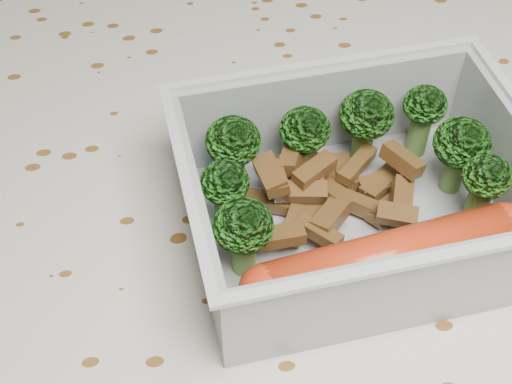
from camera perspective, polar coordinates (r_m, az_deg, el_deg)
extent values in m
cube|color=brown|center=(0.44, 1.26, -4.64)|extent=(1.40, 0.90, 0.04)
cube|color=silver|center=(0.43, 1.31, -2.79)|extent=(1.46, 0.96, 0.01)
cube|color=silver|center=(0.42, 7.75, -2.81)|extent=(0.20, 0.16, 0.00)
cube|color=silver|center=(0.44, 5.35, 6.54)|extent=(0.18, 0.02, 0.06)
cube|color=silver|center=(0.36, 11.75, -7.81)|extent=(0.18, 0.02, 0.06)
cube|color=silver|center=(0.43, 19.47, 2.18)|extent=(0.02, 0.13, 0.06)
cube|color=silver|center=(0.38, -4.57, -2.26)|extent=(0.02, 0.13, 0.06)
cube|color=silver|center=(0.43, 5.46, 10.16)|extent=(0.19, 0.02, 0.00)
cube|color=silver|center=(0.33, 12.90, -5.43)|extent=(0.19, 0.02, 0.00)
cube|color=silver|center=(0.36, -5.64, 0.83)|extent=(0.02, 0.14, 0.00)
cylinder|color=#608C3F|center=(0.43, -1.76, 1.77)|extent=(0.01, 0.01, 0.03)
ellipsoid|color=#338327|center=(0.41, -1.84, 4.10)|extent=(0.03, 0.03, 0.03)
cylinder|color=#608C3F|center=(0.43, 3.78, 2.68)|extent=(0.01, 0.01, 0.03)
ellipsoid|color=#338327|center=(0.42, 3.94, 5.01)|extent=(0.03, 0.03, 0.03)
cylinder|color=#608C3F|center=(0.45, 8.48, 3.84)|extent=(0.01, 0.01, 0.03)
ellipsoid|color=#338327|center=(0.43, 8.84, 6.15)|extent=(0.03, 0.03, 0.03)
cylinder|color=#608C3F|center=(0.46, 12.86, 4.55)|extent=(0.01, 0.01, 0.03)
ellipsoid|color=#338327|center=(0.44, 13.39, 6.80)|extent=(0.03, 0.03, 0.02)
cylinder|color=#608C3F|center=(0.40, -2.40, -1.54)|extent=(0.01, 0.01, 0.03)
ellipsoid|color=#338327|center=(0.39, -2.52, 0.77)|extent=(0.03, 0.03, 0.02)
cylinder|color=#608C3F|center=(0.44, 15.50, 1.54)|extent=(0.01, 0.01, 0.03)
ellipsoid|color=#338327|center=(0.43, 16.16, 3.78)|extent=(0.03, 0.03, 0.03)
cylinder|color=#608C3F|center=(0.39, -0.99, -4.95)|extent=(0.01, 0.01, 0.03)
ellipsoid|color=#338327|center=(0.37, -1.04, -2.69)|extent=(0.03, 0.03, 0.03)
cylinder|color=#608C3F|center=(0.43, 17.23, -1.01)|extent=(0.01, 0.01, 0.03)
ellipsoid|color=#338327|center=(0.41, 17.99, 1.20)|extent=(0.03, 0.03, 0.02)
cube|color=brown|center=(0.42, 11.55, -0.41)|extent=(0.02, 0.03, 0.01)
cube|color=brown|center=(0.41, 3.25, -2.22)|extent=(0.03, 0.04, 0.01)
cube|color=brown|center=(0.43, 1.94, 1.12)|extent=(0.03, 0.04, 0.01)
cube|color=brown|center=(0.44, 9.80, 0.67)|extent=(0.03, 0.02, 0.01)
cube|color=brown|center=(0.42, 7.86, -0.86)|extent=(0.03, 0.03, 0.01)
cube|color=brown|center=(0.44, 5.96, 1.66)|extent=(0.02, 0.03, 0.01)
cube|color=brown|center=(0.41, 3.58, 0.01)|extent=(0.03, 0.02, 0.01)
cube|color=brown|center=(0.44, 7.00, 1.59)|extent=(0.01, 0.03, 0.01)
cube|color=brown|center=(0.42, 4.55, 1.39)|extent=(0.01, 0.02, 0.01)
cube|color=brown|center=(0.41, 1.14, 1.39)|extent=(0.02, 0.03, 0.01)
cube|color=brown|center=(0.42, 5.96, -0.04)|extent=(0.03, 0.03, 0.01)
cube|color=brown|center=(0.42, 10.28, -1.49)|extent=(0.03, 0.02, 0.01)
cube|color=brown|center=(0.39, 1.95, -3.56)|extent=(0.03, 0.01, 0.01)
cube|color=brown|center=(0.40, 5.91, -2.12)|extent=(0.03, 0.03, 0.01)
cube|color=brown|center=(0.42, 3.01, 3.25)|extent=(0.02, 0.04, 0.01)
cube|color=brown|center=(0.43, 11.62, 2.53)|extent=(0.02, 0.03, 0.01)
cube|color=brown|center=(0.43, 8.10, 2.19)|extent=(0.03, 0.03, 0.01)
cube|color=brown|center=(0.43, 3.53, 1.95)|extent=(0.03, 0.03, 0.01)
cube|color=brown|center=(0.41, 4.69, 1.72)|extent=(0.03, 0.02, 0.01)
cube|color=brown|center=(0.40, 5.05, -3.23)|extent=(0.03, 0.03, 0.01)
cube|color=brown|center=(0.41, 1.67, 1.13)|extent=(0.01, 0.02, 0.01)
cube|color=brown|center=(0.44, 10.08, 0.72)|extent=(0.03, 0.03, 0.01)
cube|color=brown|center=(0.41, 5.01, -1.54)|extent=(0.02, 0.02, 0.01)
cube|color=brown|center=(0.41, 11.23, -1.82)|extent=(0.03, 0.02, 0.01)
cube|color=brown|center=(0.42, 1.17, -0.81)|extent=(0.03, 0.02, 0.01)
cylinder|color=red|center=(0.39, 10.56, -5.31)|extent=(0.14, 0.05, 0.03)
sphere|color=red|center=(0.41, 19.07, -2.82)|extent=(0.03, 0.03, 0.03)
sphere|color=red|center=(0.37, 0.88, -7.98)|extent=(0.03, 0.03, 0.03)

